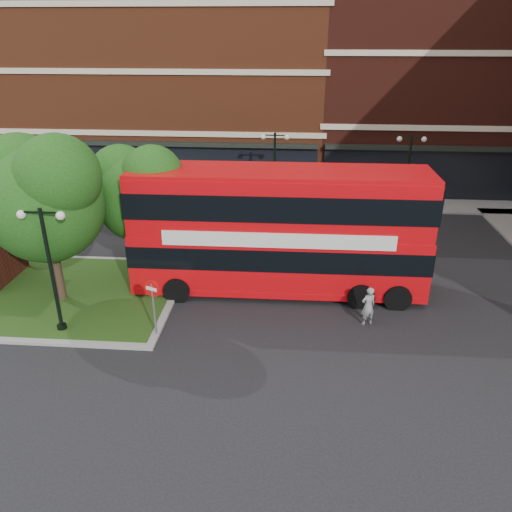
# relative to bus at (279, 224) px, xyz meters

# --- Properties ---
(ground) EXTENTS (120.00, 120.00, 0.00)m
(ground) POSITION_rel_bus_xyz_m (-2.62, -4.31, -3.12)
(ground) COLOR black
(ground) RESTS_ON ground
(pavement_far) EXTENTS (44.00, 3.00, 0.12)m
(pavement_far) POSITION_rel_bus_xyz_m (-2.62, 12.19, -3.06)
(pavement_far) COLOR slate
(pavement_far) RESTS_ON ground
(terrace_far_left) EXTENTS (26.00, 12.00, 14.00)m
(terrace_far_left) POSITION_rel_bus_xyz_m (-10.62, 19.69, 3.88)
(terrace_far_left) COLOR brown
(terrace_far_left) RESTS_ON ground
(terrace_far_right) EXTENTS (18.00, 12.00, 16.00)m
(terrace_far_right) POSITION_rel_bus_xyz_m (11.38, 19.69, 4.88)
(terrace_far_right) COLOR #471911
(terrace_far_right) RESTS_ON ground
(traffic_island) EXTENTS (12.60, 7.60, 0.15)m
(traffic_island) POSITION_rel_bus_xyz_m (-10.62, -1.31, -3.06)
(traffic_island) COLOR gray
(traffic_island) RESTS_ON ground
(tree_island_west) EXTENTS (5.40, 4.71, 7.21)m
(tree_island_west) POSITION_rel_bus_xyz_m (-9.22, -1.73, 1.67)
(tree_island_west) COLOR #2D2116
(tree_island_west) RESTS_ON ground
(tree_island_east) EXTENTS (4.46, 3.90, 6.29)m
(tree_island_east) POSITION_rel_bus_xyz_m (-6.20, 0.75, 1.12)
(tree_island_east) COLOR #2D2116
(tree_island_east) RESTS_ON ground
(lamp_island) EXTENTS (1.72, 0.36, 5.00)m
(lamp_island) POSITION_rel_bus_xyz_m (-8.12, -4.11, -0.30)
(lamp_island) COLOR black
(lamp_island) RESTS_ON ground
(lamp_far_left) EXTENTS (1.72, 0.36, 5.00)m
(lamp_far_left) POSITION_rel_bus_xyz_m (-0.62, 10.19, -0.30)
(lamp_far_left) COLOR black
(lamp_far_left) RESTS_ON ground
(lamp_far_right) EXTENTS (1.72, 0.36, 5.00)m
(lamp_far_right) POSITION_rel_bus_xyz_m (7.38, 10.19, -0.30)
(lamp_far_right) COLOR black
(lamp_far_right) RESTS_ON ground
(bus) EXTENTS (12.49, 2.96, 4.76)m
(bus) POSITION_rel_bus_xyz_m (0.00, 0.00, 0.00)
(bus) COLOR red
(bus) RESTS_ON ground
(woman) EXTENTS (0.69, 0.58, 1.62)m
(woman) POSITION_rel_bus_xyz_m (3.61, -2.66, -2.31)
(woman) COLOR gray
(woman) RESTS_ON ground
(car_silver) EXTENTS (4.03, 2.06, 1.31)m
(car_silver) POSITION_rel_bus_xyz_m (-8.58, 11.69, -2.47)
(car_silver) COLOR #B1B2B8
(car_silver) RESTS_ON ground
(car_white) EXTENTS (4.10, 1.85, 1.30)m
(car_white) POSITION_rel_bus_xyz_m (5.85, 11.69, -2.47)
(car_white) COLOR white
(car_white) RESTS_ON ground
(no_entry_sign) EXTENTS (0.63, 0.31, 2.39)m
(no_entry_sign) POSITION_rel_bus_xyz_m (-4.42, -4.17, -1.42)
(no_entry_sign) COLOR slate
(no_entry_sign) RESTS_ON ground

